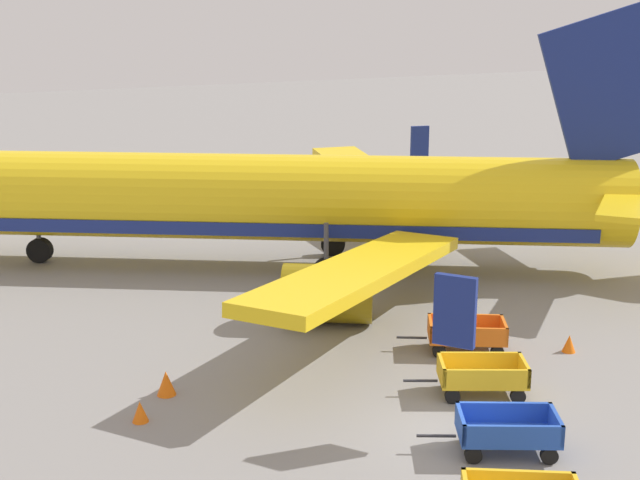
{
  "coord_description": "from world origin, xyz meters",
  "views": [
    {
      "loc": [
        -12.93,
        -16.32,
        10.87
      ],
      "look_at": [
        1.53,
        10.44,
        2.8
      ],
      "focal_mm": 48.45,
      "sensor_mm": 36.0,
      "label": 1
    }
  ],
  "objects_px": {
    "traffic_cone_by_carts": "(140,411)",
    "baggage_cart_far_end": "(466,334)",
    "traffic_cone_mid_apron": "(569,343)",
    "traffic_cone_near_plane": "(166,383)",
    "baggage_cart_third_in_row": "(507,431)",
    "airplane": "(296,200)",
    "baggage_cart_fourth_in_row": "(482,376)"
  },
  "relations": [
    {
      "from": "baggage_cart_third_in_row",
      "to": "baggage_cart_far_end",
      "type": "distance_m",
      "value": 6.76
    },
    {
      "from": "baggage_cart_third_in_row",
      "to": "traffic_cone_near_plane",
      "type": "relative_size",
      "value": 4.67
    },
    {
      "from": "airplane",
      "to": "baggage_cart_far_end",
      "type": "height_order",
      "value": "airplane"
    },
    {
      "from": "airplane",
      "to": "baggage_cart_third_in_row",
      "type": "distance_m",
      "value": 17.49
    },
    {
      "from": "baggage_cart_third_in_row",
      "to": "traffic_cone_near_plane",
      "type": "bearing_deg",
      "value": 131.32
    },
    {
      "from": "traffic_cone_mid_apron",
      "to": "traffic_cone_by_carts",
      "type": "xyz_separation_m",
      "value": [
        -13.93,
        1.84,
        0.01
      ]
    },
    {
      "from": "traffic_cone_mid_apron",
      "to": "baggage_cart_third_in_row",
      "type": "bearing_deg",
      "value": -145.71
    },
    {
      "from": "baggage_cart_third_in_row",
      "to": "traffic_cone_by_carts",
      "type": "xyz_separation_m",
      "value": [
        -7.69,
        6.09,
        -0.3
      ]
    },
    {
      "from": "baggage_cart_fourth_in_row",
      "to": "traffic_cone_by_carts",
      "type": "distance_m",
      "value": 9.79
    },
    {
      "from": "traffic_cone_mid_apron",
      "to": "baggage_cart_far_end",
      "type": "bearing_deg",
      "value": 150.9
    },
    {
      "from": "baggage_cart_third_in_row",
      "to": "traffic_cone_near_plane",
      "type": "xyz_separation_m",
      "value": [
        -6.51,
        7.4,
        -0.23
      ]
    },
    {
      "from": "traffic_cone_by_carts",
      "to": "baggage_cart_fourth_in_row",
      "type": "bearing_deg",
      "value": -18.36
    },
    {
      "from": "baggage_cart_third_in_row",
      "to": "traffic_cone_by_carts",
      "type": "relative_size",
      "value": 5.8
    },
    {
      "from": "baggage_cart_fourth_in_row",
      "to": "traffic_cone_mid_apron",
      "type": "height_order",
      "value": "baggage_cart_fourth_in_row"
    },
    {
      "from": "airplane",
      "to": "baggage_cart_fourth_in_row",
      "type": "xyz_separation_m",
      "value": [
        -1.08,
        -14.1,
        -2.45
      ]
    },
    {
      "from": "baggage_cart_far_end",
      "to": "traffic_cone_near_plane",
      "type": "height_order",
      "value": "baggage_cart_far_end"
    },
    {
      "from": "baggage_cart_far_end",
      "to": "traffic_cone_mid_apron",
      "type": "relative_size",
      "value": 5.85
    },
    {
      "from": "traffic_cone_by_carts",
      "to": "traffic_cone_mid_apron",
      "type": "bearing_deg",
      "value": -7.51
    },
    {
      "from": "baggage_cart_third_in_row",
      "to": "traffic_cone_mid_apron",
      "type": "relative_size",
      "value": 5.93
    },
    {
      "from": "baggage_cart_fourth_in_row",
      "to": "traffic_cone_near_plane",
      "type": "xyz_separation_m",
      "value": [
        -8.11,
        4.39,
        -0.23
      ]
    },
    {
      "from": "traffic_cone_near_plane",
      "to": "traffic_cone_mid_apron",
      "type": "distance_m",
      "value": 13.13
    },
    {
      "from": "airplane",
      "to": "traffic_cone_by_carts",
      "type": "height_order",
      "value": "airplane"
    },
    {
      "from": "traffic_cone_mid_apron",
      "to": "traffic_cone_near_plane",
      "type": "bearing_deg",
      "value": 166.15
    },
    {
      "from": "traffic_cone_by_carts",
      "to": "baggage_cart_far_end",
      "type": "bearing_deg",
      "value": -0.97
    },
    {
      "from": "baggage_cart_far_end",
      "to": "traffic_cone_mid_apron",
      "type": "distance_m",
      "value": 3.41
    },
    {
      "from": "baggage_cart_far_end",
      "to": "traffic_cone_mid_apron",
      "type": "bearing_deg",
      "value": -29.1
    },
    {
      "from": "baggage_cart_third_in_row",
      "to": "traffic_cone_by_carts",
      "type": "bearing_deg",
      "value": 141.6
    },
    {
      "from": "traffic_cone_by_carts",
      "to": "traffic_cone_near_plane",
      "type": "bearing_deg",
      "value": 47.85
    },
    {
      "from": "baggage_cart_third_in_row",
      "to": "baggage_cart_fourth_in_row",
      "type": "distance_m",
      "value": 3.41
    },
    {
      "from": "baggage_cart_far_end",
      "to": "traffic_cone_near_plane",
      "type": "relative_size",
      "value": 4.6
    },
    {
      "from": "airplane",
      "to": "traffic_cone_mid_apron",
      "type": "distance_m",
      "value": 13.62
    },
    {
      "from": "airplane",
      "to": "baggage_cart_third_in_row",
      "type": "relative_size",
      "value": 9.66
    }
  ]
}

